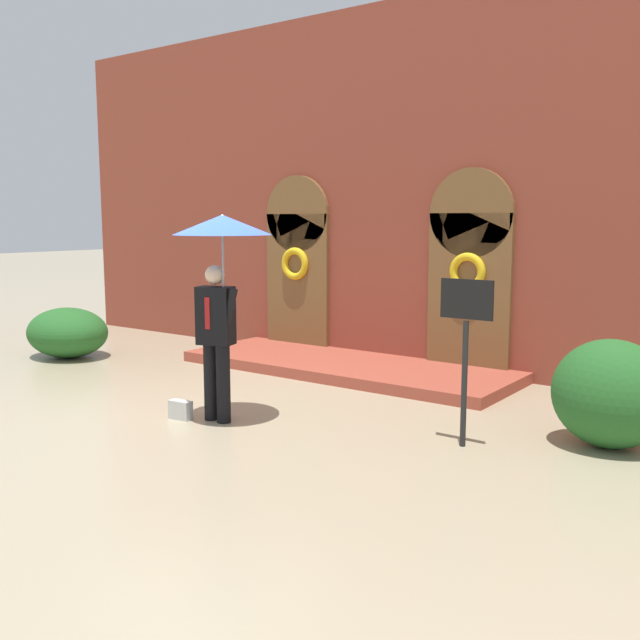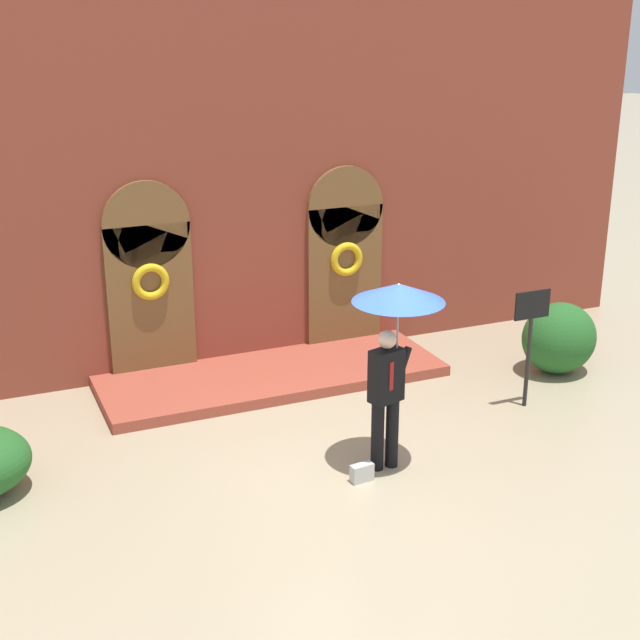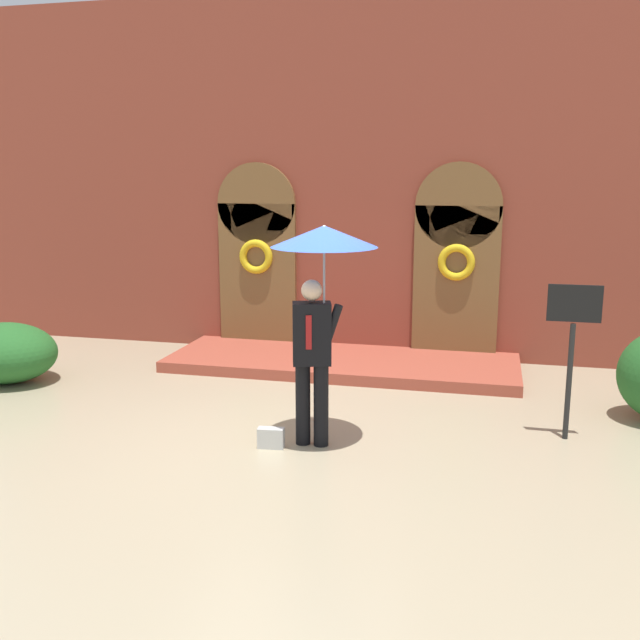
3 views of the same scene
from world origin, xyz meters
TOP-DOWN VIEW (x-y plane):
  - ground_plane at (0.00, 0.00)m, footprint 80.00×80.00m
  - building_facade at (-0.00, 4.15)m, footprint 14.00×2.30m
  - person_with_umbrella at (0.42, -0.05)m, footprint 1.10×1.10m
  - handbag at (-0.08, -0.25)m, footprint 0.29×0.15m
  - sign_post at (3.00, 0.78)m, footprint 0.56×0.06m
  - shrub_left at (-4.43, 1.24)m, footprint 1.47×1.22m

SIDE VIEW (x-z plane):
  - ground_plane at x=0.00m, z-range 0.00..0.00m
  - handbag at x=-0.08m, z-range 0.00..0.22m
  - shrub_left at x=-4.43m, z-range 0.00..0.84m
  - sign_post at x=3.00m, z-range 0.30..2.02m
  - person_with_umbrella at x=0.42m, z-range 0.73..3.09m
  - building_facade at x=0.00m, z-range -0.12..5.48m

